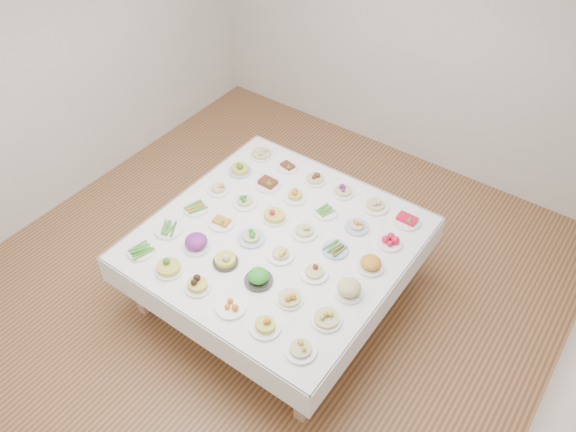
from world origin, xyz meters
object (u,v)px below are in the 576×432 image
Objects in this scene: display_table at (278,243)px; dish_35 at (407,219)px; dish_18 at (218,187)px; dish_0 at (141,250)px.

dish_35 is (0.79, 0.80, 0.11)m from display_table.
display_table is at bearing -11.12° from dish_18.
dish_0 is 0.95× the size of dish_35.
dish_18 is at bearing -157.90° from dish_35.
dish_35 is at bearing 45.11° from display_table.
dish_0 is 1.10× the size of dish_18.
dish_0 is at bearing -135.24° from display_table.
dish_18 reaches higher than display_table.
display_table is at bearing -134.89° from dish_35.
dish_18 is at bearing 168.88° from display_table.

